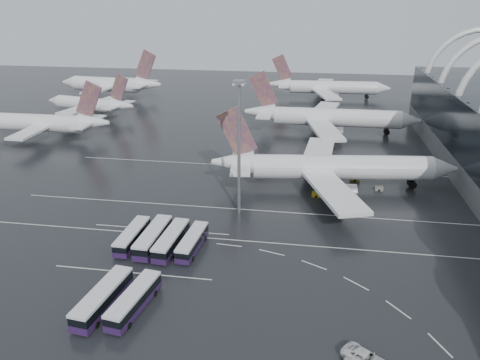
# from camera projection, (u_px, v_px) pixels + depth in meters

# --- Properties ---
(ground) EXTENTS (420.00, 420.00, 0.00)m
(ground) POSITION_uv_depth(u_px,v_px,m) (279.00, 238.00, 91.30)
(ground) COLOR black
(ground) RESTS_ON ground
(lane_marking_near) EXTENTS (120.00, 0.25, 0.01)m
(lane_marking_near) POSITION_uv_depth(u_px,v_px,m) (278.00, 243.00, 89.47)
(lane_marking_near) COLOR silver
(lane_marking_near) RESTS_ON ground
(lane_marking_mid) EXTENTS (120.00, 0.25, 0.01)m
(lane_marking_mid) POSITION_uv_depth(u_px,v_px,m) (284.00, 212.00, 102.31)
(lane_marking_mid) COLOR silver
(lane_marking_mid) RESTS_ON ground
(lane_marking_far) EXTENTS (120.00, 0.25, 0.01)m
(lane_marking_far) POSITION_uv_depth(u_px,v_px,m) (291.00, 168.00, 128.01)
(lane_marking_far) COLOR silver
(lane_marking_far) RESTS_ON ground
(bus_bay_line_south) EXTENTS (28.00, 0.25, 0.01)m
(bus_bay_line_south) POSITION_uv_depth(u_px,v_px,m) (132.00, 273.00, 80.09)
(bus_bay_line_south) COLOR silver
(bus_bay_line_south) RESTS_ON ground
(bus_bay_line_north) EXTENTS (28.00, 0.25, 0.01)m
(bus_bay_line_north) POSITION_uv_depth(u_px,v_px,m) (161.00, 229.00, 94.77)
(bus_bay_line_north) COLOR silver
(bus_bay_line_north) RESTS_ON ground
(airliner_main) EXTENTS (59.66, 51.95, 20.20)m
(airliner_main) POSITION_uv_depth(u_px,v_px,m) (329.00, 168.00, 113.73)
(airliner_main) COLOR white
(airliner_main) RESTS_ON ground
(airliner_gate_b) EXTENTS (58.96, 53.29, 20.57)m
(airliner_gate_b) POSITION_uv_depth(u_px,v_px,m) (327.00, 118.00, 159.37)
(airliner_gate_b) COLOR white
(airliner_gate_b) RESTS_ON ground
(airliner_gate_c) EXTENTS (54.72, 50.51, 19.51)m
(airliner_gate_c) POSITION_uv_depth(u_px,v_px,m) (326.00, 88.00, 212.31)
(airliner_gate_c) COLOR white
(airliner_gate_c) RESTS_ON ground
(jet_remote_west) EXTENTS (44.29, 35.60, 19.41)m
(jet_remote_west) POSITION_uv_depth(u_px,v_px,m) (48.00, 123.00, 153.20)
(jet_remote_west) COLOR white
(jet_remote_west) RESTS_ON ground
(jet_remote_mid) EXTENTS (39.97, 32.39, 17.47)m
(jet_remote_mid) POSITION_uv_depth(u_px,v_px,m) (91.00, 105.00, 181.49)
(jet_remote_mid) COLOR white
(jet_remote_mid) RESTS_ON ground
(jet_remote_far) EXTENTS (50.49, 40.73, 21.96)m
(jet_remote_far) POSITION_uv_depth(u_px,v_px,m) (112.00, 85.00, 214.73)
(jet_remote_far) COLOR white
(jet_remote_far) RESTS_ON ground
(bus_row_near_a) EXTENTS (3.17, 12.27, 3.00)m
(bus_row_near_a) POSITION_uv_depth(u_px,v_px,m) (132.00, 236.00, 88.76)
(bus_row_near_a) COLOR #251239
(bus_row_near_a) RESTS_ON ground
(bus_row_near_b) EXTENTS (3.60, 13.51, 3.30)m
(bus_row_near_b) POSITION_uv_depth(u_px,v_px,m) (153.00, 237.00, 88.03)
(bus_row_near_b) COLOR #251239
(bus_row_near_b) RESTS_ON ground
(bus_row_near_c) EXTENTS (3.79, 13.13, 3.19)m
(bus_row_near_c) POSITION_uv_depth(u_px,v_px,m) (171.00, 240.00, 87.06)
(bus_row_near_c) COLOR #251239
(bus_row_near_c) RESTS_ON ground
(bus_row_near_d) EXTENTS (3.57, 12.18, 2.96)m
(bus_row_near_d) POSITION_uv_depth(u_px,v_px,m) (192.00, 242.00, 86.75)
(bus_row_near_d) COLOR #251239
(bus_row_near_d) RESTS_ON ground
(bus_row_far_b) EXTENTS (4.61, 13.78, 3.33)m
(bus_row_far_b) POSITION_uv_depth(u_px,v_px,m) (103.00, 298.00, 70.40)
(bus_row_far_b) COLOR #251239
(bus_row_far_b) RESTS_ON ground
(bus_row_far_c) EXTENTS (4.67, 12.92, 3.11)m
(bus_row_far_c) POSITION_uv_depth(u_px,v_px,m) (134.00, 300.00, 70.09)
(bus_row_far_c) COLOR #251239
(bus_row_far_c) RESTS_ON ground
(van_curve_a) EXTENTS (6.83, 6.20, 1.77)m
(van_curve_a) POSITION_uv_depth(u_px,v_px,m) (366.00, 359.00, 59.92)
(van_curve_a) COLOR silver
(van_curve_a) RESTS_ON ground
(floodlight_mast) EXTENTS (2.20, 2.20, 28.69)m
(floodlight_mast) POSITION_uv_depth(u_px,v_px,m) (239.00, 133.00, 95.67)
(floodlight_mast) COLOR gray
(floodlight_mast) RESTS_ON ground
(gse_cart_belly_b) EXTENTS (1.90, 1.12, 1.03)m
(gse_cart_belly_b) POSITION_uv_depth(u_px,v_px,m) (379.00, 188.00, 113.43)
(gse_cart_belly_b) COLOR slate
(gse_cart_belly_b) RESTS_ON ground
(gse_cart_belly_c) EXTENTS (2.10, 1.24, 1.14)m
(gse_cart_belly_c) POSITION_uv_depth(u_px,v_px,m) (316.00, 194.00, 109.97)
(gse_cart_belly_c) COLOR gold
(gse_cart_belly_c) RESTS_ON ground
(gse_cart_belly_e) EXTENTS (2.43, 1.44, 1.33)m
(gse_cart_belly_e) POSITION_uv_depth(u_px,v_px,m) (355.00, 178.00, 119.44)
(gse_cart_belly_e) COLOR gold
(gse_cart_belly_e) RESTS_ON ground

